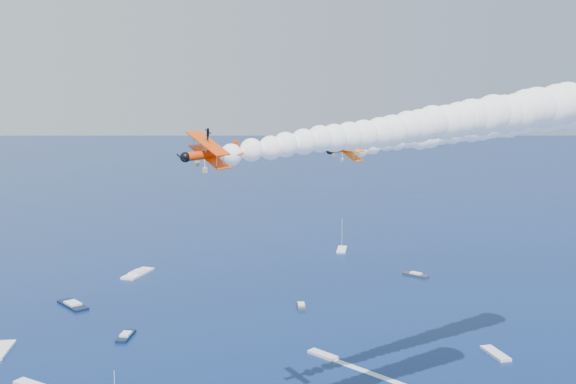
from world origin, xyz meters
TOP-DOWN VIEW (x-y plane):
  - biplane_lead at (20.31, 20.28)m, footprint 8.21×9.91m
  - biplane_trail at (-9.85, 6.81)m, footprint 8.53×10.12m
  - smoke_trail_lead at (55.79, 21.25)m, footprint 72.54×11.11m
  - smoke_trail_trail at (25.65, 7.14)m, footprint 72.40×8.60m
  - spectator_boats at (7.54, 104.46)m, footprint 244.48×183.26m

SIDE VIEW (x-z plane):
  - spectator_boats at x=7.54m, z-range 0.00..0.70m
  - biplane_lead at x=20.31m, z-range 51.90..60.21m
  - biplane_trail at x=-9.85m, z-range 53.57..61.68m
  - smoke_trail_lead at x=55.79m, z-range 52.38..65.22m
  - smoke_trail_trail at x=25.65m, z-range 53.96..66.79m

